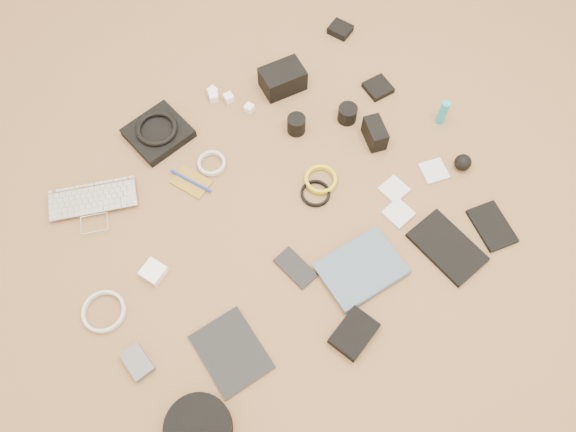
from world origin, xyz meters
TOP-DOWN VIEW (x-y plane):
  - laptop at (-0.48, 0.35)m, footprint 0.34×0.29m
  - headphone_pouch at (-0.16, 0.49)m, footprint 0.21×0.20m
  - headphones at (-0.16, 0.49)m, footprint 0.15×0.15m
  - charger_a at (0.08, 0.53)m, footprint 0.04×0.04m
  - charger_b at (0.07, 0.51)m, footprint 0.04×0.04m
  - charger_c at (0.12, 0.48)m, footprint 0.03×0.03m
  - charger_d at (0.15, 0.40)m, footprint 0.04×0.04m
  - dslr_camera at (0.31, 0.42)m, footprint 0.16×0.12m
  - lens_pouch at (0.64, 0.51)m, footprint 0.09×0.10m
  - notebook_olive at (-0.17, 0.26)m, footprint 0.12×0.14m
  - pen_blue at (-0.17, 0.26)m, footprint 0.08×0.15m
  - cable_white_a at (-0.08, 0.28)m, footprint 0.13×0.13m
  - lens_a at (0.24, 0.23)m, footprint 0.07×0.07m
  - lens_b at (0.41, 0.17)m, footprint 0.08×0.08m
  - card_reader at (0.58, 0.21)m, footprint 0.09×0.09m
  - power_brick at (-0.43, 0.05)m, footprint 0.09×0.09m
  - cable_white_b at (-0.61, 0.03)m, footprint 0.17×0.17m
  - cable_black at (0.14, -0.01)m, footprint 0.11×0.11m
  - cable_yellow at (0.18, 0.02)m, footprint 0.12×0.12m
  - flash at (0.43, 0.05)m, footprint 0.09×0.12m
  - lens_cleaner at (0.67, -0.03)m, footprint 0.04×0.04m
  - battery_charger at (-0.60, -0.16)m, footprint 0.07×0.10m
  - tablet at (-0.36, -0.29)m, footprint 0.17×0.22m
  - phone at (-0.06, -0.18)m, footprint 0.09×0.14m
  - filter_case_left at (0.32, -0.22)m, footprint 0.09×0.09m
  - filter_case_mid at (0.36, -0.15)m, footprint 0.09×0.09m
  - filter_case_right at (0.52, -0.17)m, footprint 0.10×0.10m
  - air_blower at (0.61, -0.21)m, footprint 0.06×0.06m
  - headphone_case at (-0.55, -0.41)m, footprint 0.23×0.23m
  - drive_case at (-0.04, -0.45)m, footprint 0.15×0.13m
  - paperback at (0.09, -0.40)m, footprint 0.25×0.19m
  - notebook_black_a at (0.36, -0.40)m, footprint 0.16×0.24m
  - notebook_black_b at (0.53, -0.43)m, footprint 0.14×0.18m

SIDE VIEW (x-z plane):
  - notebook_olive at x=-0.17m, z-range 0.00..0.01m
  - cable_black at x=0.14m, z-range 0.00..0.01m
  - tablet at x=-0.36m, z-range 0.00..0.01m
  - phone at x=-0.06m, z-range 0.00..0.01m
  - filter_case_mid at x=0.36m, z-range 0.00..0.01m
  - cable_white_b at x=-0.61m, z-range 0.00..0.01m
  - filter_case_left at x=0.32m, z-range 0.00..0.01m
  - filter_case_right at x=0.52m, z-range 0.00..0.01m
  - cable_white_a at x=-0.08m, z-range 0.00..0.01m
  - cable_yellow at x=0.18m, z-range 0.00..0.01m
  - notebook_black_b at x=0.53m, z-range 0.00..0.01m
  - notebook_black_a at x=0.36m, z-range 0.00..0.02m
  - card_reader at x=0.58m, z-range 0.00..0.02m
  - laptop at x=-0.48m, z-range 0.00..0.02m
  - pen_blue at x=-0.17m, z-range 0.01..0.02m
  - paperback at x=0.09m, z-range 0.00..0.02m
  - battery_charger at x=-0.60m, z-range 0.00..0.03m
  - charger_d at x=0.15m, z-range 0.00..0.03m
  - power_brick at x=-0.43m, z-range 0.00..0.03m
  - lens_pouch at x=0.64m, z-range 0.00..0.03m
  - charger_c at x=0.12m, z-range 0.00..0.03m
  - charger_a at x=0.08m, z-range 0.00..0.03m
  - charger_b at x=0.07m, z-range 0.00..0.03m
  - drive_case at x=-0.04m, z-range 0.00..0.03m
  - headphone_pouch at x=-0.16m, z-range 0.00..0.03m
  - headphone_case at x=-0.55m, z-range 0.00..0.05m
  - air_blower at x=0.61m, z-range 0.00..0.06m
  - lens_b at x=0.41m, z-range 0.00..0.06m
  - lens_a at x=0.24m, z-range 0.00..0.07m
  - flash at x=0.43m, z-range 0.00..0.08m
  - headphones at x=-0.16m, z-range 0.03..0.05m
  - dslr_camera at x=0.31m, z-range 0.00..0.09m
  - lens_cleaner at x=0.67m, z-range 0.00..0.10m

